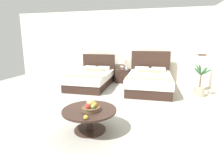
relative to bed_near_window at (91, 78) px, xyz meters
name	(u,v)px	position (x,y,z in m)	size (l,w,h in m)	color
ground_plane	(106,103)	(1.03, -1.55, -0.29)	(9.82, 9.25, 0.02)	#A19D93
wall_back	(126,46)	(1.03, 1.28, 1.11)	(9.82, 0.12, 2.78)	silver
bed_near_window	(91,78)	(0.00, 0.00, 0.00)	(1.39, 2.11, 1.07)	#312019
bed_near_corner	(149,81)	(2.05, 0.00, 0.03)	(1.48, 2.10, 1.23)	#312019
nightstand	(123,76)	(0.99, 0.81, -0.01)	(0.53, 0.43, 0.52)	#312019
table_lamp	(123,63)	(0.99, 0.83, 0.47)	(0.29, 0.29, 0.38)	tan
vase	(127,68)	(1.15, 0.77, 0.32)	(0.10, 0.10, 0.16)	#A9C3C2
coffee_table	(90,115)	(1.17, -3.07, 0.03)	(1.00, 1.00, 0.42)	#312019
fruit_bowl	(91,106)	(1.21, -3.09, 0.21)	(0.33, 0.33, 0.21)	brown
loose_apple	(86,117)	(1.27, -3.48, 0.18)	(0.07, 0.07, 0.07)	gold
floor_lamp_corner	(200,73)	(3.65, 0.38, 0.32)	(0.24, 0.24, 1.19)	#352016
potted_palm	(200,87)	(3.55, -0.30, 0.02)	(0.49, 0.46, 1.01)	tan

